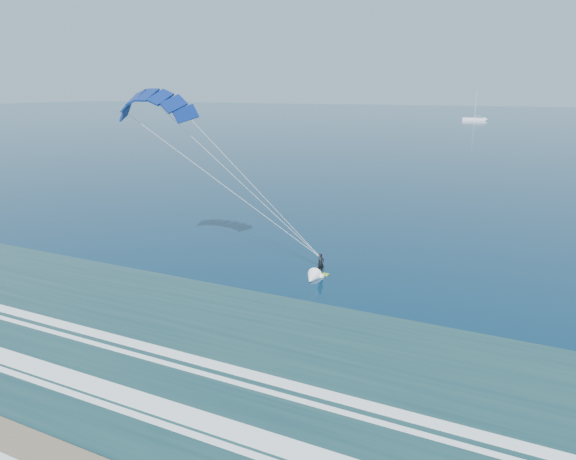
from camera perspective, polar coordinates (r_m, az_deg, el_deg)
The scene contains 2 objects.
kitesurfer_rig at distance 36.37m, azimuth -5.68°, elevation 5.61°, with size 14.88×8.18×14.51m.
sailboat_0 at distance 246.76m, azimuth 20.00°, elevation 11.52°, with size 9.72×2.40×12.97m.
Camera 1 is at (16.54, -9.73, 13.46)m, focal length 32.00 mm.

